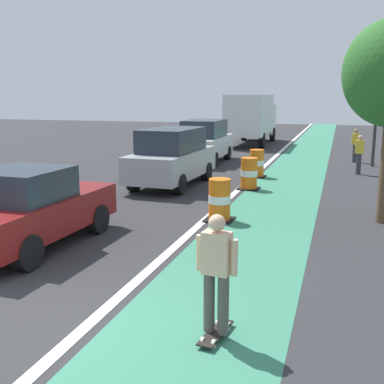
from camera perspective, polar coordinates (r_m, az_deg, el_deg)
ground_plane at (r=7.24m, az=-20.22°, el=-15.03°), size 100.00×100.00×0.00m
bike_lane_strip at (r=17.42m, az=11.51°, el=0.91°), size 2.50×80.00×0.01m
lane_divider_stripe at (r=17.63m, az=6.66°, el=1.20°), size 0.20×80.00×0.01m
skateboarder_on_lane at (r=6.17m, az=2.98°, el=-9.75°), size 0.57×0.82×1.69m
parked_sedan_nearest at (r=10.47m, az=-19.08°, el=-1.89°), size 1.99×4.14×1.70m
parked_suv_second at (r=16.77m, az=-2.42°, el=4.30°), size 2.05×4.66×2.04m
parked_suv_third at (r=22.70m, az=1.54°, el=6.21°), size 1.99×4.63×2.04m
traffic_barrel_front at (r=12.07m, az=3.36°, el=-1.00°), size 0.73×0.73×1.09m
traffic_barrel_mid at (r=16.25m, az=6.93°, el=2.19°), size 0.73×0.73×1.09m
traffic_barrel_back at (r=18.78m, az=7.85°, el=3.43°), size 0.73×0.73×1.09m
delivery_truck_down_block at (r=31.53m, az=7.29°, el=9.10°), size 2.42×7.62×3.23m
traffic_light_corner at (r=22.77m, az=21.68°, el=11.64°), size 0.41×0.32×5.10m
pedestrian_crossing at (r=20.35m, az=19.64°, el=4.43°), size 0.34×0.20×1.61m
pedestrian_waiting at (r=24.08m, az=19.19°, el=5.47°), size 0.34×0.20×1.61m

